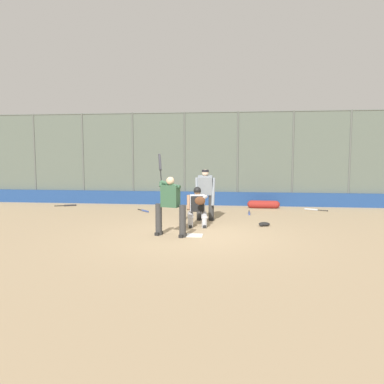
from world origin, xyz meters
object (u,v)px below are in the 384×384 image
Objects in this scene: batter_at_plate at (170,204)px; spare_bat_third_base_side at (313,210)px; fielding_glove_on_dirt at (264,224)px; spare_bat_near_backstop at (144,211)px; spare_bat_first_base_side at (69,205)px; spare_bat_by_padding at (249,213)px; catcher_behind_plate at (197,206)px; equipment_bag_dugout_side at (264,204)px; umpire_home at (205,193)px.

spare_bat_third_base_side is (-4.63, -5.13, -0.81)m from batter_at_plate.
batter_at_plate is at bearing 33.30° from fielding_glove_on_dirt.
fielding_glove_on_dirt is at bearing 18.15° from spare_bat_near_backstop.
spare_bat_first_base_side is at bearing -28.72° from batter_at_plate.
spare_bat_by_padding is 2.71m from spare_bat_third_base_side.
catcher_behind_plate is 4.72m from equipment_bag_dugout_side.
catcher_behind_plate is 1.85× the size of spare_bat_near_backstop.
catcher_behind_plate is (-0.57, -1.37, -0.24)m from batter_at_plate.
catcher_behind_plate is at bearing 61.81° from equipment_bag_dugout_side.
equipment_bag_dugout_side is at bearing -93.81° from fielding_glove_on_dirt.
spare_bat_by_padding is at bearing -102.56° from batter_at_plate.
equipment_bag_dugout_side reaches higher than spare_bat_by_padding.
catcher_behind_plate is 1.35× the size of spare_bat_by_padding.
fielding_glove_on_dirt is 3.86m from equipment_bag_dugout_side.
fielding_glove_on_dirt is at bearing 86.19° from equipment_bag_dugout_side.
batter_at_plate reaches higher than umpire_home.
spare_bat_first_base_side is at bearing -24.49° from fielding_glove_on_dirt.
spare_bat_first_base_side is (7.39, -1.22, 0.00)m from spare_bat_by_padding.
spare_bat_near_backstop and spare_bat_by_padding have the same top height.
spare_bat_near_backstop is at bearing -90.15° from spare_bat_by_padding.
batter_at_plate is 3.13m from fielding_glove_on_dirt.
umpire_home is 2.15m from fielding_glove_on_dirt.
batter_at_plate reaches higher than fielding_glove_on_dirt.
batter_at_plate reaches higher than spare_bat_third_base_side.
spare_bat_by_padding is at bearing -81.20° from fielding_glove_on_dirt.
spare_bat_third_base_side is at bearing -146.19° from umpire_home.
batter_at_plate is 3.38× the size of spare_bat_near_backstop.
spare_bat_by_padding is at bearing 53.71° from spare_bat_third_base_side.
batter_at_plate reaches higher than spare_bat_first_base_side.
spare_bat_first_base_side is at bearing 2.29° from equipment_bag_dugout_side.
batter_at_plate is at bearing 76.31° from spare_bat_third_base_side.
fielding_glove_on_dirt is (-4.24, 2.41, 0.03)m from spare_bat_near_backstop.
catcher_behind_plate is at bearing -2.10° from spare_bat_near_backstop.
umpire_home is at bearing -89.96° from batter_at_plate.
umpire_home is 1.90× the size of spare_bat_by_padding.
spare_bat_third_base_side is (-2.45, -1.16, 0.00)m from spare_bat_by_padding.
umpire_home is 2.27m from spare_bat_by_padding.
spare_bat_near_backstop is (1.71, -4.07, -0.81)m from batter_at_plate.
fielding_glove_on_dirt reaches higher than spare_bat_first_base_side.
batter_at_plate is 1.30× the size of umpire_home.
umpire_home is 6.58m from spare_bat_first_base_side.
batter_at_plate is 1.82× the size of catcher_behind_plate.
spare_bat_first_base_side is (5.92, -2.74, -0.85)m from umpire_home.
equipment_bag_dugout_side is (-2.79, -5.51, -0.69)m from batter_at_plate.
fielding_glove_on_dirt is at bearing 87.21° from spare_bat_third_base_side.
equipment_bag_dugout_side reaches higher than spare_bat_first_base_side.
catcher_behind_plate is at bearing 71.17° from spare_bat_third_base_side.
batter_at_plate is 6.21m from equipment_bag_dugout_side.
fielding_glove_on_dirt is at bearing -178.82° from catcher_behind_plate.
batter_at_plate reaches higher than spare_bat_near_backstop.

